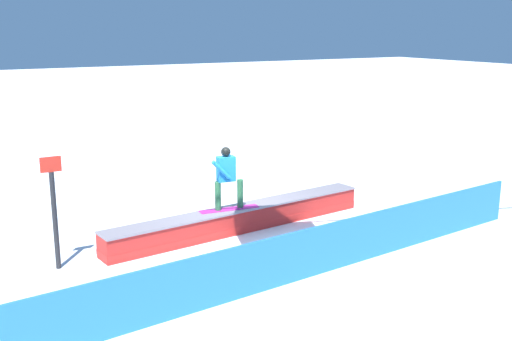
# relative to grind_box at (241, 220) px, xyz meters

# --- Properties ---
(ground_plane) EXTENTS (120.00, 120.00, 0.00)m
(ground_plane) POSITION_rel_grind_box_xyz_m (0.00, 0.00, -0.26)
(ground_plane) COLOR white
(grind_box) EXTENTS (6.95, 1.38, 0.57)m
(grind_box) POSITION_rel_grind_box_xyz_m (0.00, 0.00, 0.00)
(grind_box) COLOR red
(grind_box) RESTS_ON ground_plane
(snowboarder) EXTENTS (1.45, 0.43, 1.48)m
(snowboarder) POSITION_rel_grind_box_xyz_m (0.37, 0.03, 1.12)
(snowboarder) COLOR #C32792
(snowboarder) RESTS_ON grind_box
(safety_fence) EXTENTS (12.04, 1.37, 0.99)m
(safety_fence) POSITION_rel_grind_box_xyz_m (0.00, 3.10, 0.24)
(safety_fence) COLOR blue
(safety_fence) RESTS_ON ground_plane
(trail_marker) EXTENTS (0.40, 0.10, 2.29)m
(trail_marker) POSITION_rel_grind_box_xyz_m (4.29, 0.27, 0.96)
(trail_marker) COLOR #262628
(trail_marker) RESTS_ON ground_plane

